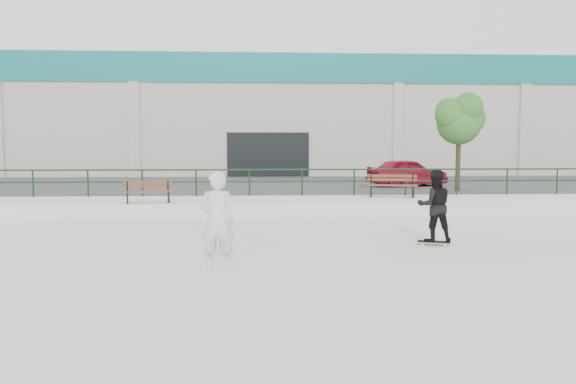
{
  "coord_description": "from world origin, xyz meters",
  "views": [
    {
      "loc": [
        -0.75,
        -10.41,
        2.42
      ],
      "look_at": [
        -0.04,
        2.0,
        1.38
      ],
      "focal_mm": 35.0,
      "sensor_mm": 36.0,
      "label": 1
    }
  ],
  "objects": [
    {
      "name": "ground",
      "position": [
        0.0,
        0.0,
        0.0
      ],
      "size": [
        120.0,
        120.0,
        0.0
      ],
      "primitive_type": "plane",
      "color": "#B7B3A7",
      "rests_on": "ground"
    },
    {
      "name": "commercial_building",
      "position": [
        -0.0,
        31.99,
        4.58
      ],
      "size": [
        44.2,
        16.33,
        8.0
      ],
      "color": "#B0A89E",
      "rests_on": "ground"
    },
    {
      "name": "seated_skater",
      "position": [
        -1.51,
        0.45,
        0.96
      ],
      "size": [
        0.72,
        0.49,
        1.93
      ],
      "primitive_type": "imported",
      "rotation": [
        0.0,
        0.0,
        3.18
      ],
      "color": "silver",
      "rests_on": "ground"
    },
    {
      "name": "railing",
      "position": [
        -0.0,
        10.8,
        1.24
      ],
      "size": [
        28.0,
        0.06,
        1.03
      ],
      "color": "#12341A",
      "rests_on": "ledge"
    },
    {
      "name": "bench_left",
      "position": [
        -4.35,
        8.46,
        0.86
      ],
      "size": [
        1.66,
        0.78,
        0.74
      ],
      "rotation": [
        0.0,
        0.0,
        0.21
      ],
      "color": "brown",
      "rests_on": "ledge"
    },
    {
      "name": "skateboard",
      "position": [
        3.56,
        2.85,
        0.07
      ],
      "size": [
        0.8,
        0.44,
        0.09
      ],
      "rotation": [
        0.0,
        0.0,
        -0.32
      ],
      "color": "black",
      "rests_on": "ground"
    },
    {
      "name": "bench_right",
      "position": [
        4.3,
        10.12,
        0.92
      ],
      "size": [
        1.91,
        0.9,
        0.85
      ],
      "rotation": [
        0.0,
        0.0,
        -0.21
      ],
      "color": "brown",
      "rests_on": "ledge"
    },
    {
      "name": "parking_strip",
      "position": [
        0.0,
        18.0,
        0.25
      ],
      "size": [
        60.0,
        14.0,
        0.5
      ],
      "primitive_type": "cube",
      "color": "#333333",
      "rests_on": "ground"
    },
    {
      "name": "ledge",
      "position": [
        0.0,
        9.5,
        0.25
      ],
      "size": [
        30.0,
        3.0,
        0.5
      ],
      "primitive_type": "cube",
      "color": "beige",
      "rests_on": "ground"
    },
    {
      "name": "tree",
      "position": [
        7.78,
        12.77,
        3.56
      ],
      "size": [
        2.3,
        2.04,
        4.08
      ],
      "color": "#483724",
      "rests_on": "parking_strip"
    },
    {
      "name": "standing_skater",
      "position": [
        3.56,
        2.85,
        0.96
      ],
      "size": [
        0.89,
        0.71,
        1.73
      ],
      "primitive_type": "imported",
      "rotation": [
        0.0,
        0.0,
        3.07
      ],
      "color": "black",
      "rests_on": "skateboard"
    },
    {
      "name": "red_car",
      "position": [
        6.38,
        15.58,
        1.15
      ],
      "size": [
        4.07,
        2.39,
        1.3
      ],
      "primitive_type": "imported",
      "rotation": [
        0.0,
        0.0,
        1.81
      ],
      "color": "maroon",
      "rests_on": "parking_strip"
    }
  ]
}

